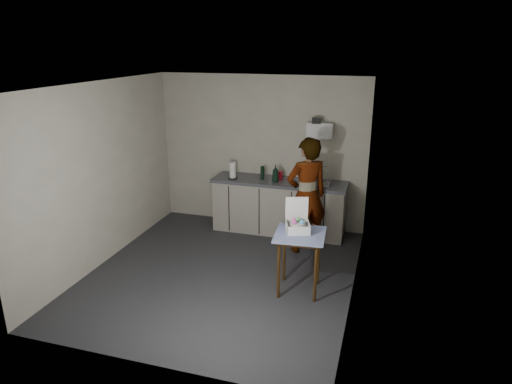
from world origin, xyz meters
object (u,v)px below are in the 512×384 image
(kitchen_counter, at_px, (279,208))
(soda_can, at_px, (280,175))
(standing_man, at_px, (307,196))
(dark_bottle, at_px, (262,173))
(bakery_box, at_px, (297,224))
(paper_towel, at_px, (233,171))
(soap_bottle, at_px, (275,174))
(dish_rack, at_px, (317,181))
(side_table, at_px, (300,241))

(kitchen_counter, relative_size, soda_can, 16.27)
(standing_man, distance_m, dark_bottle, 1.06)
(dark_bottle, relative_size, bakery_box, 0.55)
(paper_towel, height_order, bakery_box, bakery_box)
(soda_can, relative_size, paper_towel, 0.48)
(soda_can, relative_size, dark_bottle, 0.61)
(kitchen_counter, bearing_deg, dark_bottle, -176.90)
(soap_bottle, bearing_deg, standing_man, -40.00)
(paper_towel, bearing_deg, dish_rack, 2.27)
(kitchen_counter, bearing_deg, side_table, -68.61)
(soda_can, bearing_deg, dish_rack, -10.48)
(dish_rack, distance_m, bakery_box, 1.71)
(kitchen_counter, relative_size, standing_man, 1.25)
(dark_bottle, relative_size, paper_towel, 0.79)
(soap_bottle, height_order, dish_rack, dish_rack)
(dish_rack, bearing_deg, soap_bottle, -176.15)
(bakery_box, bearing_deg, soda_can, 92.20)
(dish_rack, bearing_deg, paper_towel, -177.73)
(dish_rack, bearing_deg, side_table, -86.87)
(side_table, bearing_deg, bakery_box, 119.05)
(soap_bottle, relative_size, dish_rack, 0.69)
(side_table, height_order, soap_bottle, soap_bottle)
(kitchen_counter, xyz_separation_m, bakery_box, (0.67, -1.76, 0.47))
(kitchen_counter, bearing_deg, soap_bottle, -116.33)
(side_table, bearing_deg, dish_rack, 88.48)
(side_table, height_order, bakery_box, bakery_box)
(kitchen_counter, height_order, side_table, kitchen_counter)
(standing_man, relative_size, dark_bottle, 7.95)
(paper_towel, distance_m, dish_rack, 1.41)
(bakery_box, bearing_deg, kitchen_counter, 92.77)
(dish_rack, bearing_deg, dark_bottle, 177.69)
(soap_bottle, bearing_deg, dish_rack, 3.85)
(dark_bottle, bearing_deg, standing_man, -34.78)
(soda_can, distance_m, dark_bottle, 0.31)
(soda_can, bearing_deg, kitchen_counter, -87.01)
(kitchen_counter, distance_m, soda_can, 0.56)
(kitchen_counter, distance_m, dark_bottle, 0.67)
(kitchen_counter, bearing_deg, dish_rack, -4.86)
(kitchen_counter, distance_m, paper_towel, 1.01)
(kitchen_counter, xyz_separation_m, soda_can, (-0.00, 0.06, 0.55))
(kitchen_counter, height_order, dark_bottle, dark_bottle)
(soap_bottle, xyz_separation_m, dish_rack, (0.67, 0.05, -0.08))
(soap_bottle, distance_m, dark_bottle, 0.26)
(dish_rack, bearing_deg, bakery_box, -88.52)
(standing_man, height_order, paper_towel, standing_man)
(soda_can, height_order, bakery_box, bakery_box)
(kitchen_counter, xyz_separation_m, side_table, (0.72, -1.84, 0.28))
(standing_man, distance_m, dish_rack, 0.57)
(bakery_box, bearing_deg, side_table, -74.29)
(dish_rack, xyz_separation_m, bakery_box, (0.04, -1.71, -0.08))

